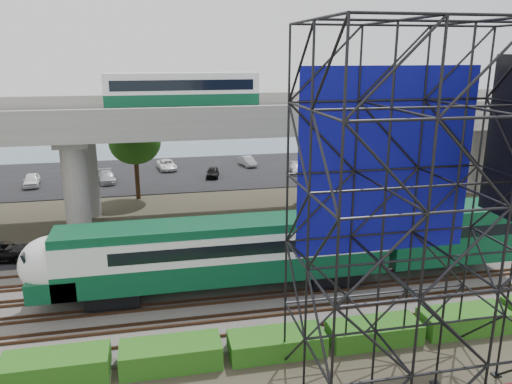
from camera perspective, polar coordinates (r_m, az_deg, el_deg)
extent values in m
plane|color=#474233|center=(28.65, -1.78, -13.45)|extent=(140.00, 140.00, 0.00)
cube|color=slate|center=(30.34, -2.45, -11.48)|extent=(90.00, 12.00, 0.20)
cube|color=black|center=(38.05, -4.55, -5.81)|extent=(90.00, 5.00, 0.08)
cube|color=black|center=(60.44, -7.41, 2.24)|extent=(90.00, 18.00, 0.08)
cube|color=#405C6A|center=(81.97, -8.65, 5.71)|extent=(140.00, 40.00, 0.03)
cube|color=#472D1E|center=(26.20, -0.70, -15.76)|extent=(90.00, 0.08, 0.16)
cube|color=#472D1E|center=(27.42, -1.30, -14.22)|extent=(90.00, 0.08, 0.16)
cube|color=#472D1E|center=(27.89, -1.52, -13.66)|extent=(90.00, 0.08, 0.16)
cube|color=#472D1E|center=(29.14, -2.03, -12.30)|extent=(90.00, 0.08, 0.16)
cube|color=#472D1E|center=(29.63, -2.22, -11.80)|extent=(90.00, 0.08, 0.16)
cube|color=#472D1E|center=(30.90, -2.68, -10.59)|extent=(90.00, 0.08, 0.16)
cube|color=#472D1E|center=(31.40, -2.84, -10.14)|extent=(90.00, 0.08, 0.16)
cube|color=#472D1E|center=(32.68, -3.24, -9.06)|extent=(90.00, 0.08, 0.16)
cube|color=#472D1E|center=(33.19, -3.39, -8.66)|extent=(90.00, 0.08, 0.16)
cube|color=#472D1E|center=(34.49, -3.75, -7.70)|extent=(90.00, 0.08, 0.16)
cube|color=black|center=(29.85, -16.00, -11.09)|extent=(3.00, 2.20, 0.90)
cube|color=black|center=(31.46, 8.62, -9.19)|extent=(3.00, 2.20, 0.90)
cube|color=#094227|center=(29.48, -3.36, -8.34)|extent=(19.00, 3.00, 1.40)
cube|color=silver|center=(28.92, -3.41, -5.71)|extent=(19.00, 3.00, 1.50)
cube|color=#094227|center=(28.57, -3.44, -3.84)|extent=(19.00, 2.60, 0.50)
cube|color=black|center=(29.05, -1.45, -5.48)|extent=(15.00, 3.06, 0.70)
ellipsoid|color=silver|center=(29.43, -22.18, -7.67)|extent=(3.60, 3.00, 3.20)
cube|color=#094227|center=(29.84, -21.97, -9.53)|extent=(2.60, 3.00, 1.10)
cube|color=black|center=(29.48, -24.39, -6.84)|extent=(0.48, 2.00, 1.09)
cube|color=#094227|center=(33.89, 20.79, -4.30)|extent=(8.00, 3.00, 3.40)
cube|color=#9E9B93|center=(41.23, -5.80, 8.15)|extent=(80.00, 12.00, 1.20)
cube|color=#9E9B93|center=(35.42, -4.84, 8.82)|extent=(80.00, 0.50, 1.10)
cube|color=#9E9B93|center=(46.80, -6.61, 10.43)|extent=(80.00, 0.50, 1.10)
cylinder|color=#9E9B93|center=(38.90, -19.84, -0.09)|extent=(1.80, 1.80, 8.00)
cylinder|color=#9E9B93|center=(45.63, -18.71, 2.25)|extent=(1.80, 1.80, 8.00)
cube|color=#9E9B93|center=(41.54, -19.69, 6.12)|extent=(2.40, 9.00, 0.60)
cylinder|color=#9E9B93|center=(41.03, 8.95, 1.46)|extent=(1.80, 1.80, 8.00)
cylinder|color=#9E9B93|center=(47.46, 6.00, 3.50)|extent=(1.80, 1.80, 8.00)
cube|color=#9E9B93|center=(43.54, 7.54, 7.30)|extent=(2.40, 9.00, 0.60)
cylinder|color=#9E9B93|center=(55.58, 24.03, 4.01)|extent=(1.80, 1.80, 8.00)
cube|color=#9E9B93|center=(52.27, 26.68, 7.17)|extent=(2.40, 9.00, 0.60)
cube|color=black|center=(40.98, -8.35, 9.36)|extent=(12.00, 2.50, 0.70)
cube|color=#094227|center=(40.90, -8.39, 10.47)|extent=(12.00, 2.50, 0.90)
cube|color=silver|center=(40.82, -8.45, 12.01)|extent=(12.00, 2.50, 1.30)
cube|color=black|center=(40.81, -8.46, 12.08)|extent=(11.00, 2.56, 0.80)
cube|color=silver|center=(40.78, -8.50, 13.13)|extent=(12.00, 2.40, 0.30)
cube|color=#0B0D81|center=(22.57, 14.72, 3.28)|extent=(8.10, 0.08, 8.25)
cube|color=#1D4E11|center=(24.81, -21.92, -18.14)|extent=(4.60, 1.80, 1.20)
cube|color=#1D4E11|center=(24.36, -9.69, -17.85)|extent=(4.60, 1.80, 1.15)
cube|color=#1D4E11|center=(24.95, 2.38, -16.90)|extent=(4.60, 1.80, 1.03)
cube|color=#1D4E11|center=(26.46, 13.33, -15.31)|extent=(4.60, 1.80, 1.01)
cube|color=#1D4E11|center=(28.75, 22.68, -13.39)|extent=(4.60, 1.80, 1.12)
cylinder|color=#382314|center=(42.98, 13.86, -0.37)|extent=(0.44, 0.44, 4.80)
ellipsoid|color=#1D4E11|center=(42.24, 14.14, 3.81)|extent=(4.94, 4.94, 4.18)
cylinder|color=#382314|center=(50.05, -13.44, 1.90)|extent=(0.44, 0.44, 4.80)
ellipsoid|color=#1D4E11|center=(49.41, -13.68, 5.51)|extent=(4.94, 4.94, 4.18)
imported|color=black|center=(38.81, -27.07, -6.08)|extent=(4.63, 2.44, 1.24)
imported|color=white|center=(58.68, -24.26, 1.26)|extent=(2.02, 4.02, 1.31)
imported|color=#B5B9BD|center=(62.56, -18.38, 2.60)|extent=(1.34, 3.52, 1.15)
imported|color=#9EA2A5|center=(57.47, -16.70, 1.66)|extent=(2.33, 4.34, 1.20)
imported|color=white|center=(62.12, -10.17, 3.08)|extent=(2.54, 4.45, 1.17)
imported|color=black|center=(57.59, -4.98, 2.28)|extent=(1.95, 3.57, 1.15)
imported|color=gray|center=(63.16, -0.96, 3.55)|extent=(1.93, 3.79, 1.19)
imported|color=silver|center=(59.60, 4.77, 2.71)|extent=(2.09, 3.97, 1.10)
imported|color=#94979A|center=(66.17, 8.77, 3.98)|extent=(2.34, 4.81, 1.32)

